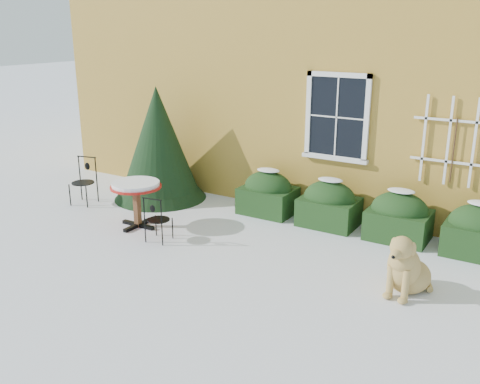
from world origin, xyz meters
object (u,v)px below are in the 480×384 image
Objects in this scene: evergreen_shrub at (159,154)px; patio_chair_near at (157,219)px; patio_chair_far at (84,181)px; dog at (406,269)px; bistro_table at (136,190)px.

evergreen_shrub is 2.94× the size of patio_chair_near.
dog is at bearing -17.31° from patio_chair_far.
patio_chair_far is (-1.89, 0.47, -0.23)m from bistro_table.
dog reaches higher than patio_chair_near.
patio_chair_far is (-1.12, -1.11, -0.48)m from evergreen_shrub.
patio_chair_near is 0.80× the size of dog.
patio_chair_near is 4.18m from dog.
patio_chair_far reaches higher than patio_chair_near.
evergreen_shrub is 2.54m from patio_chair_near.
patio_chair_near is (0.77, -0.35, -0.31)m from bistro_table.
patio_chair_far is at bearing -135.06° from evergreen_shrub.
evergreen_shrub is at bearing 173.01° from dog.
dog is (6.83, -0.49, -0.11)m from patio_chair_far.
evergreen_shrub is at bearing -59.05° from patio_chair_near.
bistro_table is at bearing -31.83° from patio_chair_near.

